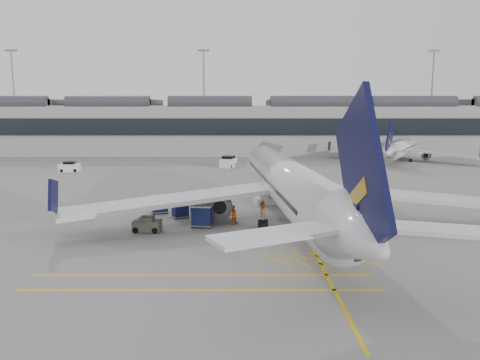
{
  "coord_description": "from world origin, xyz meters",
  "views": [
    {
      "loc": [
        4.37,
        -38.96,
        10.8
      ],
      "look_at": [
        4.4,
        4.24,
        4.0
      ],
      "focal_mm": 35.0,
      "sensor_mm": 36.0,
      "label": 1
    }
  ],
  "objects_px": {
    "ramp_agent_b": "(233,215)",
    "pushback_tug": "(147,225)",
    "airliner_main": "(291,186)",
    "baggage_cart_a": "(203,215)",
    "ramp_agent_a": "(263,209)",
    "belt_loader": "(271,199)"
  },
  "relations": [
    {
      "from": "airliner_main",
      "to": "ramp_agent_b",
      "type": "xyz_separation_m",
      "value": [
        -5.39,
        -0.5,
        -2.64
      ]
    },
    {
      "from": "airliner_main",
      "to": "ramp_agent_b",
      "type": "bearing_deg",
      "value": -179.82
    },
    {
      "from": "airliner_main",
      "to": "baggage_cart_a",
      "type": "xyz_separation_m",
      "value": [
        -8.11,
        -1.29,
        -2.47
      ]
    },
    {
      "from": "airliner_main",
      "to": "belt_loader",
      "type": "height_order",
      "value": "airliner_main"
    },
    {
      "from": "ramp_agent_b",
      "to": "ramp_agent_a",
      "type": "bearing_deg",
      "value": -174.06
    },
    {
      "from": "ramp_agent_a",
      "to": "pushback_tug",
      "type": "height_order",
      "value": "ramp_agent_a"
    },
    {
      "from": "baggage_cart_a",
      "to": "pushback_tug",
      "type": "distance_m",
      "value": 5.02
    },
    {
      "from": "airliner_main",
      "to": "pushback_tug",
      "type": "distance_m",
      "value": 13.48
    },
    {
      "from": "ramp_agent_a",
      "to": "pushback_tug",
      "type": "bearing_deg",
      "value": -175.84
    },
    {
      "from": "ramp_agent_a",
      "to": "ramp_agent_b",
      "type": "xyz_separation_m",
      "value": [
        -2.95,
        -3.08,
        0.1
      ]
    },
    {
      "from": "airliner_main",
      "to": "ramp_agent_a",
      "type": "relative_size",
      "value": 28.05
    },
    {
      "from": "baggage_cart_a",
      "to": "pushback_tug",
      "type": "height_order",
      "value": "baggage_cart_a"
    },
    {
      "from": "belt_loader",
      "to": "pushback_tug",
      "type": "height_order",
      "value": "belt_loader"
    },
    {
      "from": "baggage_cart_a",
      "to": "pushback_tug",
      "type": "xyz_separation_m",
      "value": [
        -4.71,
        -1.64,
        -0.49
      ]
    },
    {
      "from": "ramp_agent_a",
      "to": "airliner_main",
      "type": "bearing_deg",
      "value": -70.34
    },
    {
      "from": "belt_loader",
      "to": "baggage_cart_a",
      "type": "xyz_separation_m",
      "value": [
        -6.91,
        -10.13,
        0.48
      ]
    },
    {
      "from": "airliner_main",
      "to": "baggage_cart_a",
      "type": "distance_m",
      "value": 8.57
    },
    {
      "from": "airliner_main",
      "to": "pushback_tug",
      "type": "bearing_deg",
      "value": -172.27
    },
    {
      "from": "ramp_agent_a",
      "to": "ramp_agent_b",
      "type": "height_order",
      "value": "ramp_agent_b"
    },
    {
      "from": "ramp_agent_b",
      "to": "pushback_tug",
      "type": "height_order",
      "value": "ramp_agent_b"
    },
    {
      "from": "belt_loader",
      "to": "ramp_agent_b",
      "type": "bearing_deg",
      "value": -132.25
    },
    {
      "from": "airliner_main",
      "to": "ramp_agent_a",
      "type": "height_order",
      "value": "airliner_main"
    }
  ]
}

